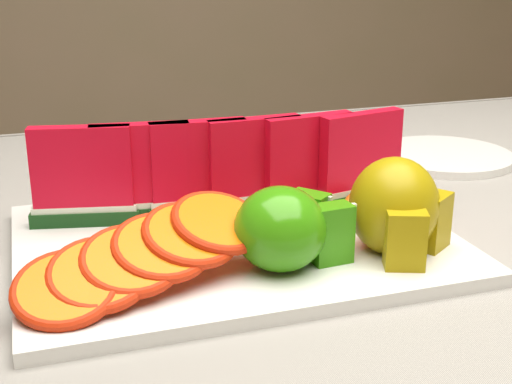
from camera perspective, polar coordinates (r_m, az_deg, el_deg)
table at (r=0.75m, az=5.81°, el=-10.87°), size 1.40×0.90×0.75m
tablecloth at (r=0.72m, az=5.98°, el=-6.56°), size 1.53×1.03×0.20m
platter at (r=0.67m, az=-1.65°, el=-4.04°), size 0.40×0.30×0.01m
apple_cluster at (r=0.60m, az=2.53°, el=-2.95°), size 0.12×0.10×0.07m
pear_cluster at (r=0.64m, az=11.21°, el=-1.37°), size 0.10×0.10×0.09m
side_plate at (r=0.98m, az=14.83°, el=2.80°), size 0.23×0.23×0.01m
fork at (r=0.91m, az=-7.35°, el=1.82°), size 0.09×0.19×0.00m
watermelon_row at (r=0.71m, az=-2.34°, el=1.80°), size 0.39×0.07×0.10m
orange_fan_front at (r=0.57m, az=-8.73°, el=-4.86°), size 0.23×0.14×0.06m
orange_fan_back at (r=0.78m, az=-2.29°, el=1.51°), size 0.38×0.10×0.05m
tangerine_segments at (r=0.68m, az=-0.04°, el=-2.14°), size 0.25×0.07×0.02m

